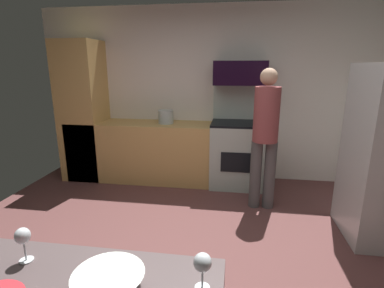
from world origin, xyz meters
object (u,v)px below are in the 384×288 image
object	(u,v)px
stock_pot	(166,117)
microwave	(240,73)
mixing_bowl_prep	(109,282)
wine_glass_far	(23,238)
oven_range	(237,151)
wine_glass_mid	(203,264)
person_cook	(265,133)

from	to	relation	value
stock_pot	microwave	bearing A→B (deg)	4.29
microwave	mixing_bowl_prep	distance (m)	3.52
microwave	wine_glass_far	size ratio (longest dim) A/B	4.57
oven_range	wine_glass_mid	size ratio (longest dim) A/B	9.50
oven_range	stock_pot	size ratio (longest dim) A/B	6.53
wine_glass_mid	microwave	bearing A→B (deg)	87.48
mixing_bowl_prep	microwave	bearing A→B (deg)	81.61
microwave	wine_glass_far	bearing A→B (deg)	-105.88
wine_glass_mid	stock_pot	bearing A→B (deg)	105.69
microwave	stock_pot	xyz separation A→B (m)	(-1.07, -0.08, -0.64)
mixing_bowl_prep	wine_glass_mid	bearing A→B (deg)	9.44
microwave	wine_glass_mid	bearing A→B (deg)	-92.52
mixing_bowl_prep	oven_range	bearing A→B (deg)	81.40
microwave	wine_glass_far	world-z (taller)	microwave
oven_range	mixing_bowl_prep	distance (m)	3.39
wine_glass_mid	person_cook	bearing A→B (deg)	79.71
wine_glass_mid	oven_range	bearing A→B (deg)	87.41
mixing_bowl_prep	stock_pot	world-z (taller)	stock_pot
mixing_bowl_prep	wine_glass_far	bearing A→B (deg)	165.69
microwave	stock_pot	size ratio (longest dim) A/B	3.29
microwave	wine_glass_mid	size ratio (longest dim) A/B	4.78
microwave	wine_glass_mid	distance (m)	3.41
wine_glass_mid	mixing_bowl_prep	bearing A→B (deg)	-170.56
microwave	person_cook	bearing A→B (deg)	-68.19
microwave	wine_glass_mid	xyz separation A→B (m)	(-0.15, -3.35, -0.63)
oven_range	mixing_bowl_prep	xyz separation A→B (m)	(-0.50, -3.33, 0.42)
oven_range	microwave	distance (m)	1.13
person_cook	wine_glass_far	bearing A→B (deg)	-116.60
person_cook	wine_glass_far	distance (m)	2.81
person_cook	stock_pot	world-z (taller)	person_cook
wine_glass_mid	wine_glass_far	size ratio (longest dim) A/B	0.96
stock_pot	wine_glass_far	bearing A→B (deg)	-87.73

